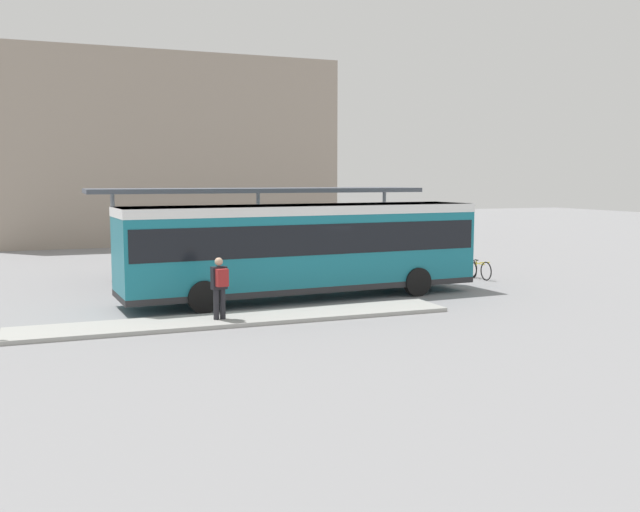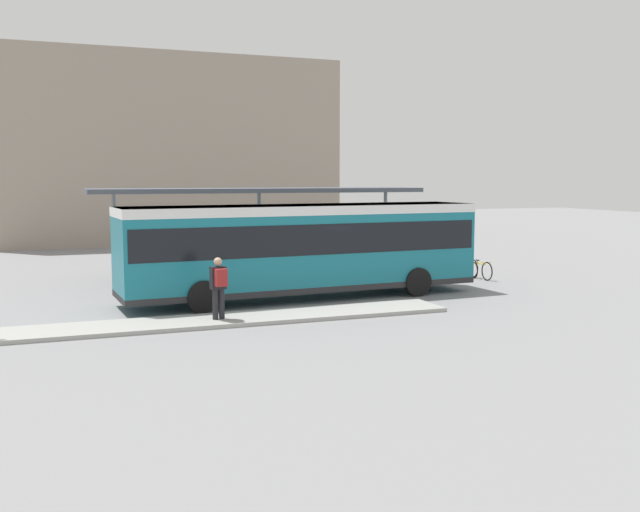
{
  "view_description": "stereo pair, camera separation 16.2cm",
  "coord_description": "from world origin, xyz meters",
  "views": [
    {
      "loc": [
        -8.17,
        -22.57,
        4.06
      ],
      "look_at": [
        0.61,
        0.0,
        1.44
      ],
      "focal_mm": 40.0,
      "sensor_mm": 36.0,
      "label": 1
    },
    {
      "loc": [
        -8.01,
        -22.63,
        4.06
      ],
      "look_at": [
        0.61,
        0.0,
        1.44
      ],
      "focal_mm": 40.0,
      "sensor_mm": 36.0,
      "label": 2
    }
  ],
  "objects": [
    {
      "name": "ground_plane",
      "position": [
        0.0,
        0.0,
        0.0
      ],
      "size": [
        120.0,
        120.0,
        0.0
      ],
      "primitive_type": "plane",
      "color": "gray"
    },
    {
      "name": "curb_island",
      "position": [
        -3.02,
        -3.0,
        0.06
      ],
      "size": [
        12.64,
        1.8,
        0.12
      ],
      "color": "#9E9E99",
      "rests_on": "ground_plane"
    },
    {
      "name": "city_bus",
      "position": [
        0.01,
        0.0,
        1.86
      ],
      "size": [
        12.42,
        3.22,
        3.19
      ],
      "rotation": [
        0.0,
        0.0,
        0.06
      ],
      "color": "#197284",
      "rests_on": "ground_plane"
    },
    {
      "name": "pedestrian_waiting",
      "position": [
        -3.63,
        -3.15,
        1.13
      ],
      "size": [
        0.46,
        0.49,
        1.75
      ],
      "rotation": [
        0.0,
        0.0,
        1.73
      ],
      "color": "#232328",
      "rests_on": "curb_island"
    },
    {
      "name": "bicycle_yellow",
      "position": [
        8.33,
        1.95,
        0.39
      ],
      "size": [
        0.48,
        1.8,
        0.77
      ],
      "rotation": [
        0.0,
        0.0,
        -1.58
      ],
      "color": "black",
      "rests_on": "ground_plane"
    },
    {
      "name": "bicycle_white",
      "position": [
        8.29,
        2.64,
        0.34
      ],
      "size": [
        0.48,
        1.57,
        0.68
      ],
      "rotation": [
        0.0,
        0.0,
        -1.72
      ],
      "color": "black",
      "rests_on": "ground_plane"
    },
    {
      "name": "bicycle_red",
      "position": [
        8.24,
        3.33,
        0.35
      ],
      "size": [
        0.48,
        1.61,
        0.7
      ],
      "rotation": [
        0.0,
        0.0,
        -1.44
      ],
      "color": "black",
      "rests_on": "ground_plane"
    },
    {
      "name": "station_shelter",
      "position": [
        0.21,
        6.1,
        3.53
      ],
      "size": [
        13.79,
        3.16,
        3.68
      ],
      "color": "#4C515B",
      "rests_on": "ground_plane"
    },
    {
      "name": "potted_planter_near_shelter",
      "position": [
        0.47,
        3.21,
        0.7
      ],
      "size": [
        1.01,
        1.01,
        1.37
      ],
      "color": "slate",
      "rests_on": "ground_plane"
    },
    {
      "name": "station_building",
      "position": [
        -0.63,
        27.52,
        5.85
      ],
      "size": [
        21.31,
        12.93,
        11.71
      ],
      "color": "gray",
      "rests_on": "ground_plane"
    }
  ]
}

